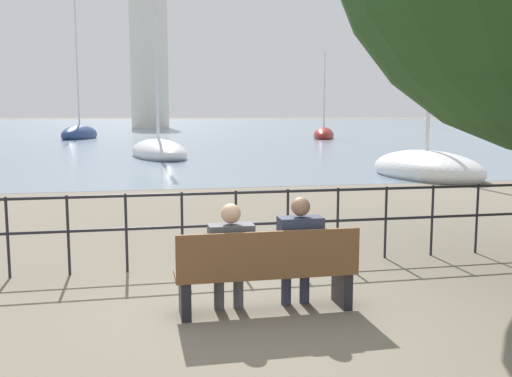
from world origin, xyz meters
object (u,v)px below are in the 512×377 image
sailboat_2 (426,168)px  sailboat_3 (324,135)px  seated_person_left (231,252)px  sailboat_4 (80,134)px  sailboat_0 (159,151)px  seated_person_right (299,247)px  park_bench (267,272)px  harbor_lighthouse (149,46)px

sailboat_2 → sailboat_3: sailboat_2 is taller
seated_person_left → sailboat_3: (15.35, 42.86, -0.33)m
sailboat_4 → sailboat_0: bearing=-60.8°
sailboat_3 → sailboat_4: sailboat_4 is taller
sailboat_0 → sailboat_2: size_ratio=0.95×
seated_person_right → sailboat_2: sailboat_2 is taller
sailboat_3 → sailboat_4: size_ratio=0.65×
park_bench → sailboat_0: size_ratio=0.18×
seated_person_left → harbor_lighthouse: 90.88m
seated_person_left → sailboat_0: 22.93m
seated_person_right → sailboat_4: size_ratio=0.10×
park_bench → sailboat_2: (8.16, 11.81, -0.11)m
park_bench → sailboat_3: sailboat_3 is taller
seated_person_left → sailboat_4: sailboat_4 is taller
seated_person_right → harbor_lighthouse: (0.53, 90.01, 12.43)m
sailboat_2 → sailboat_4: (-14.41, 34.83, 0.07)m
seated_person_right → harbor_lighthouse: bearing=89.7°
park_bench → sailboat_2: 14.36m
sailboat_2 → sailboat_0: bearing=120.6°
seated_person_left → seated_person_right: size_ratio=0.96×
seated_person_left → sailboat_4: 46.93m
sailboat_0 → sailboat_4: (-5.96, 23.62, 0.09)m
sailboat_0 → sailboat_2: (8.44, -11.20, 0.02)m
sailboat_4 → harbor_lighthouse: size_ratio=0.44×
park_bench → seated_person_right: (0.37, 0.08, 0.23)m
park_bench → sailboat_4: bearing=97.6°
sailboat_0 → harbor_lighthouse: (1.19, 67.08, 12.79)m
seated_person_left → sailboat_2: bearing=54.0°
sailboat_0 → sailboat_3: (15.26, 19.92, 0.02)m
sailboat_2 → sailboat_3: size_ratio=1.42×
sailboat_2 → harbor_lighthouse: size_ratio=0.41×
seated_person_left → sailboat_0: (0.09, 22.93, -0.35)m
sailboat_4 → harbor_lighthouse: 45.83m
sailboat_2 → harbor_lighthouse: (-7.26, 78.28, 12.77)m
park_bench → sailboat_4: 47.05m
harbor_lighthouse → seated_person_right: bearing=-90.3°
sailboat_0 → harbor_lighthouse: bearing=80.4°
park_bench → harbor_lighthouse: harbor_lighthouse is taller
park_bench → seated_person_left: size_ratio=1.64×
sailboat_0 → seated_person_right: bearing=-97.0°
sailboat_3 → harbor_lighthouse: bearing=127.1°
park_bench → sailboat_4: size_ratio=0.15×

